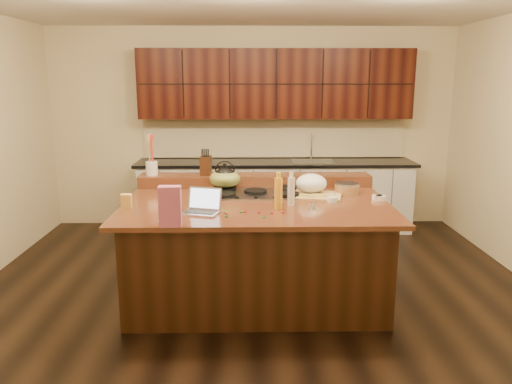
{
  "coord_description": "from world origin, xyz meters",
  "views": [
    {
      "loc": [
        -0.08,
        -4.41,
        2.01
      ],
      "look_at": [
        0.0,
        0.05,
        1.0
      ],
      "focal_mm": 35.0,
      "sensor_mm": 36.0,
      "label": 1
    }
  ],
  "objects": [
    {
      "name": "room",
      "position": [
        0.0,
        0.0,
        1.35
      ],
      "size": [
        5.52,
        5.02,
        2.72
      ],
      "color": "black",
      "rests_on": "ground"
    },
    {
      "name": "island",
      "position": [
        0.0,
        0.0,
        0.46
      ],
      "size": [
        2.4,
        1.6,
        0.92
      ],
      "color": "black",
      "rests_on": "ground"
    },
    {
      "name": "back_ledge",
      "position": [
        0.0,
        0.7,
        0.98
      ],
      "size": [
        2.4,
        0.3,
        0.12
      ],
      "primitive_type": "cube",
      "color": "black",
      "rests_on": "island"
    },
    {
      "name": "cooktop",
      "position": [
        0.0,
        0.3,
        0.94
      ],
      "size": [
        0.92,
        0.52,
        0.05
      ],
      "color": "gray",
      "rests_on": "island"
    },
    {
      "name": "back_counter",
      "position": [
        0.3,
        2.23,
        0.98
      ],
      "size": [
        3.7,
        0.66,
        2.4
      ],
      "color": "silver",
      "rests_on": "ground"
    },
    {
      "name": "kettle",
      "position": [
        -0.3,
        0.43,
        1.06
      ],
      "size": [
        0.28,
        0.28,
        0.2
      ],
      "primitive_type": "ellipsoid",
      "rotation": [
        0.0,
        0.0,
        0.3
      ],
      "color": "black",
      "rests_on": "cooktop"
    },
    {
      "name": "green_bowl",
      "position": [
        -0.3,
        0.43,
        1.05
      ],
      "size": [
        0.35,
        0.35,
        0.17
      ],
      "primitive_type": "ellipsoid",
      "rotation": [
        0.0,
        0.0,
        0.15
      ],
      "color": "olive",
      "rests_on": "cooktop"
    },
    {
      "name": "laptop",
      "position": [
        -0.45,
        -0.36,
        0.97
      ],
      "size": [
        0.34,
        0.3,
        0.2
      ],
      "rotation": [
        0.0,
        0.0,
        -0.29
      ],
      "color": "#B7B7BC",
      "rests_on": "island"
    },
    {
      "name": "oil_bottle",
      "position": [
        0.19,
        -0.26,
        1.06
      ],
      "size": [
        0.09,
        0.09,
        0.27
      ],
      "primitive_type": "cylinder",
      "rotation": [
        0.0,
        0.0,
        0.26
      ],
      "color": "gold",
      "rests_on": "island"
    },
    {
      "name": "vinegar_bottle",
      "position": [
        0.31,
        -0.13,
        1.04
      ],
      "size": [
        0.07,
        0.07,
        0.25
      ],
      "primitive_type": "cylinder",
      "rotation": [
        0.0,
        0.0,
        0.08
      ],
      "color": "silver",
      "rests_on": "island"
    },
    {
      "name": "wooden_tray",
      "position": [
        0.54,
        0.25,
        1.01
      ],
      "size": [
        0.58,
        0.48,
        0.21
      ],
      "rotation": [
        0.0,
        0.0,
        -0.24
      ],
      "color": "tan",
      "rests_on": "island"
    },
    {
      "name": "ramekin_a",
      "position": [
        0.7,
        -0.01,
        0.94
      ],
      "size": [
        0.11,
        0.11,
        0.04
      ],
      "primitive_type": "cylinder",
      "rotation": [
        0.0,
        0.0,
        -0.06
      ],
      "color": "white",
      "rests_on": "island"
    },
    {
      "name": "ramekin_b",
      "position": [
        1.15,
        0.04,
        0.94
      ],
      "size": [
        0.12,
        0.12,
        0.04
      ],
      "primitive_type": "cylinder",
      "rotation": [
        0.0,
        0.0,
        -0.18
      ],
      "color": "white",
      "rests_on": "island"
    },
    {
      "name": "ramekin_c",
      "position": [
        1.12,
        0.05,
        0.94
      ],
      "size": [
        0.11,
        0.11,
        0.04
      ],
      "primitive_type": "cylinder",
      "rotation": [
        0.0,
        0.0,
        -0.11
      ],
      "color": "white",
      "rests_on": "island"
    },
    {
      "name": "strainer_bowl",
      "position": [
        0.89,
        0.31,
        0.97
      ],
      "size": [
        0.32,
        0.32,
        0.09
      ],
      "primitive_type": "cylinder",
      "rotation": [
        0.0,
        0.0,
        0.42
      ],
      "color": "#996B3F",
      "rests_on": "island"
    },
    {
      "name": "kitchen_timer",
      "position": [
        0.49,
        -0.27,
        0.96
      ],
      "size": [
        0.1,
        0.1,
        0.07
      ],
      "primitive_type": "cone",
      "rotation": [
        0.0,
        0.0,
        0.22
      ],
      "color": "silver",
      "rests_on": "island"
    },
    {
      "name": "pink_bag",
      "position": [
        -0.66,
        -0.76,
        1.08
      ],
      "size": [
        0.17,
        0.09,
        0.31
      ],
      "primitive_type": "cube",
      "rotation": [
        0.0,
        0.0,
        0.02
      ],
      "color": "#BB587B",
      "rests_on": "island"
    },
    {
      "name": "candy_plate",
      "position": [
        -0.69,
        -0.63,
        0.93
      ],
      "size": [
        0.23,
        0.23,
        0.01
      ],
      "primitive_type": "cylinder",
      "rotation": [
        0.0,
        0.0,
        0.36
      ],
      "color": "white",
      "rests_on": "island"
    },
    {
      "name": "package_box",
      "position": [
        -1.13,
        -0.21,
        0.98
      ],
      "size": [
        0.09,
        0.06,
        0.12
      ],
      "primitive_type": "cube",
      "rotation": [
        0.0,
        0.0,
        0.02
      ],
      "color": "#E8B451",
      "rests_on": "island"
    },
    {
      "name": "utensil_crock",
      "position": [
        -1.07,
        0.7,
        1.11
      ],
      "size": [
        0.15,
        0.15,
        0.14
      ],
      "primitive_type": "cylinder",
      "rotation": [
        0.0,
        0.0,
        -0.32
      ],
      "color": "white",
      "rests_on": "back_ledge"
    },
    {
      "name": "knife_block",
      "position": [
        -0.51,
        0.7,
        1.14
      ],
      "size": [
        0.11,
        0.17,
        0.2
      ],
      "primitive_type": "cube",
      "rotation": [
        0.0,
        0.0,
        -0.1
      ],
      "color": "black",
      "rests_on": "back_ledge"
    },
    {
      "name": "gumdrop_0",
      "position": [
        0.22,
        -0.4,
        0.93
      ],
      "size": [
        0.02,
        0.02,
        0.02
      ],
      "primitive_type": "ellipsoid",
      "color": "red",
      "rests_on": "island"
    },
    {
      "name": "gumdrop_1",
      "position": [
        0.05,
        -0.56,
        0.93
      ],
      "size": [
        0.02,
        0.02,
        0.02
      ],
      "primitive_type": "ellipsoid",
      "color": "#198C26",
      "rests_on": "island"
    },
    {
      "name": "gumdrop_2",
      "position": [
        -0.1,
        -0.39,
        0.93
      ],
      "size": [
        0.02,
        0.02,
        0.02
      ],
      "primitive_type": "ellipsoid",
      "color": "red",
      "rests_on": "island"
    },
    {
      "name": "gumdrop_3",
      "position": [
        -0.25,
        -0.52,
        0.93
      ],
      "size": [
        0.02,
        0.02,
        0.02
      ],
      "primitive_type": "ellipsoid",
      "color": "#198C26",
      "rests_on": "island"
    },
    {
      "name": "gumdrop_4",
      "position": [
        0.02,
        -0.4,
        0.93
      ],
      "size": [
        0.02,
        0.02,
        0.02
      ],
      "primitive_type": "ellipsoid",
      "color": "red",
      "rests_on": "island"
    },
    {
      "name": "gumdrop_5",
      "position": [
        -0.27,
        -0.4,
        0.93
      ],
      "size": [
        0.02,
        0.02,
        0.02
      ],
      "primitive_type": "ellipsoid",
      "color": "#198C26",
      "rests_on": "island"
    },
    {
      "name": "gumdrop_6",
      "position": [
        -0.25,
        -0.43,
        0.93
      ],
      "size": [
        0.02,
        0.02,
        0.02
      ],
      "primitive_type": "ellipsoid",
      "color": "red",
      "rests_on": "island"
    },
    {
      "name": "gumdrop_7",
      "position": [
        -0.13,
        -0.38,
        0.93
      ],
      "size": [
        0.02,
        0.02,
        0.02
      ],
      "primitive_type": "ellipsoid",
      "color": "#198C26",
      "rests_on": "island"
    },
    {
      "name": "gumdrop_8",
      "position": [
        0.12,
        -0.42,
        0.93
      ],
      "size": [
        0.02,
        0.02,
        0.02
      ],
      "primitive_type": "ellipsoid",
      "color": "red",
      "rests_on": "island"
    }
  ]
}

